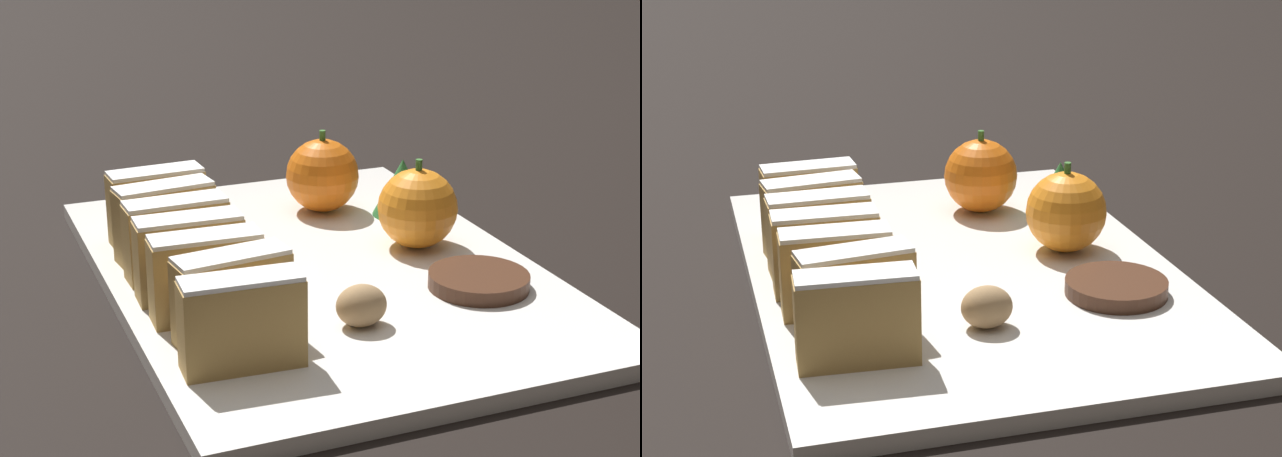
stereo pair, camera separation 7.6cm
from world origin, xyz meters
TOP-DOWN VIEW (x-y plane):
  - ground_plane at (0.00, 0.00)m, footprint 6.00×6.00m
  - serving_platter at (0.00, 0.00)m, footprint 0.30×0.42m
  - stollen_slice_front at (-0.10, -0.13)m, footprint 0.07×0.03m
  - stollen_slice_second at (-0.09, -0.09)m, footprint 0.07×0.03m
  - stollen_slice_third at (-0.10, -0.05)m, footprint 0.07×0.03m
  - stollen_slice_fourth at (-0.10, -0.01)m, footprint 0.07×0.03m
  - stollen_slice_fifth at (-0.10, 0.02)m, footprint 0.07×0.03m
  - stollen_slice_sixth at (-0.10, 0.06)m, footprint 0.07×0.03m
  - stollen_slice_back at (-0.10, 0.10)m, footprint 0.07×0.03m
  - orange_near at (0.08, 0.01)m, footprint 0.06×0.06m
  - orange_far at (0.05, 0.12)m, footprint 0.06×0.06m
  - walnut at (-0.01, -0.10)m, footprint 0.03×0.03m
  - chocolate_cookie at (0.09, -0.08)m, footprint 0.07×0.07m
  - evergreen_sprig at (0.11, 0.08)m, footprint 0.05×0.05m

SIDE VIEW (x-z plane):
  - ground_plane at x=0.00m, z-range 0.00..0.00m
  - serving_platter at x=0.00m, z-range 0.00..0.01m
  - chocolate_cookie at x=0.09m, z-range 0.01..0.02m
  - walnut at x=-0.01m, z-range 0.01..0.04m
  - evergreen_sprig at x=0.11m, z-range 0.01..0.06m
  - stollen_slice_front at x=-0.10m, z-range 0.01..0.07m
  - stollen_slice_second at x=-0.09m, z-range 0.01..0.07m
  - stollen_slice_third at x=-0.10m, z-range 0.01..0.07m
  - stollen_slice_fourth at x=-0.10m, z-range 0.01..0.07m
  - stollen_slice_fifth at x=-0.10m, z-range 0.01..0.07m
  - stollen_slice_sixth at x=-0.10m, z-range 0.01..0.07m
  - stollen_slice_back at x=-0.10m, z-range 0.01..0.07m
  - orange_near at x=0.08m, z-range 0.01..0.08m
  - orange_far at x=0.05m, z-range 0.01..0.08m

